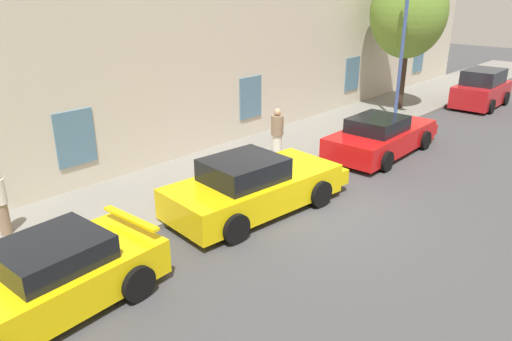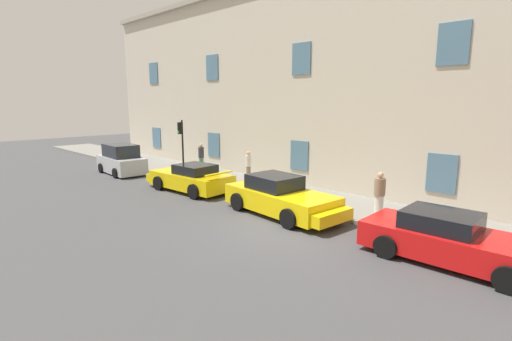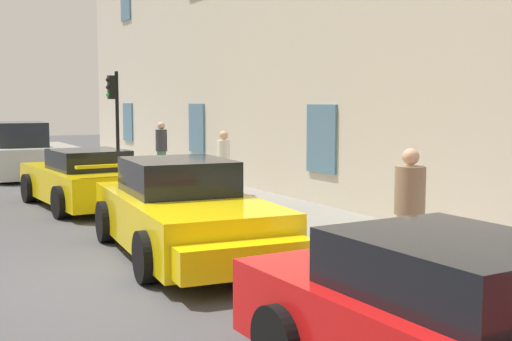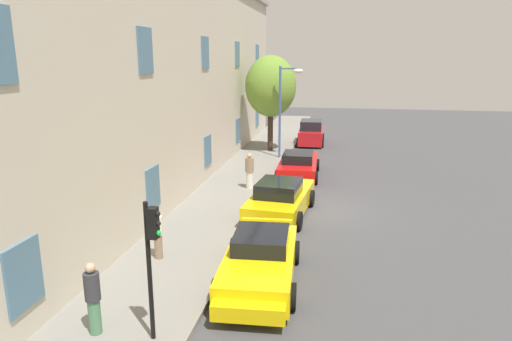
% 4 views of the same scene
% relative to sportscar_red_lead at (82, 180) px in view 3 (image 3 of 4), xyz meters
% --- Properties ---
extents(ground_plane, '(80.00, 80.00, 0.00)m').
position_rel_sportscar_red_lead_xyz_m(ground_plane, '(6.71, -1.14, -0.60)').
color(ground_plane, '#444447').
extents(sidewalk, '(60.00, 3.40, 0.14)m').
position_rel_sportscar_red_lead_xyz_m(sidewalk, '(6.71, 2.76, -0.53)').
color(sidewalk, gray).
rests_on(sidewalk, ground).
extents(sportscar_red_lead, '(4.81, 2.31, 1.33)m').
position_rel_sportscar_red_lead_xyz_m(sportscar_red_lead, '(0.00, 0.00, 0.00)').
color(sportscar_red_lead, yellow).
rests_on(sportscar_red_lead, ground).
extents(sportscar_yellow_flank, '(5.19, 2.50, 1.49)m').
position_rel_sportscar_red_lead_xyz_m(sportscar_yellow_flank, '(5.91, 0.15, 0.05)').
color(sportscar_yellow_flank, yellow).
rests_on(sportscar_yellow_flank, ground).
extents(hatchback_distant, '(3.79, 2.01, 1.77)m').
position_rel_sportscar_red_lead_xyz_m(hatchback_distant, '(-6.52, -0.29, 0.20)').
color(hatchback_distant, '#B2B7BC').
rests_on(hatchback_distant, ground).
extents(traffic_light, '(0.22, 0.36, 3.12)m').
position_rel_sportscar_red_lead_xyz_m(traffic_light, '(-3.08, 1.71, 1.68)').
color(traffic_light, black).
rests_on(traffic_light, sidewalk).
extents(pedestrian_admiring, '(0.45, 0.45, 1.68)m').
position_rel_sportscar_red_lead_xyz_m(pedestrian_admiring, '(-3.13, 3.13, 0.40)').
color(pedestrian_admiring, '#4C7F59').
rests_on(pedestrian_admiring, sidewalk).
extents(pedestrian_strolling, '(0.40, 0.40, 1.57)m').
position_rel_sportscar_red_lead_xyz_m(pedestrian_strolling, '(0.81, 3.26, 0.35)').
color(pedestrian_strolling, '#8C7259').
rests_on(pedestrian_strolling, sidewalk).
extents(pedestrian_bystander, '(0.54, 0.54, 1.67)m').
position_rel_sportscar_red_lead_xyz_m(pedestrian_bystander, '(8.85, 2.05, 0.38)').
color(pedestrian_bystander, silver).
rests_on(pedestrian_bystander, sidewalk).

